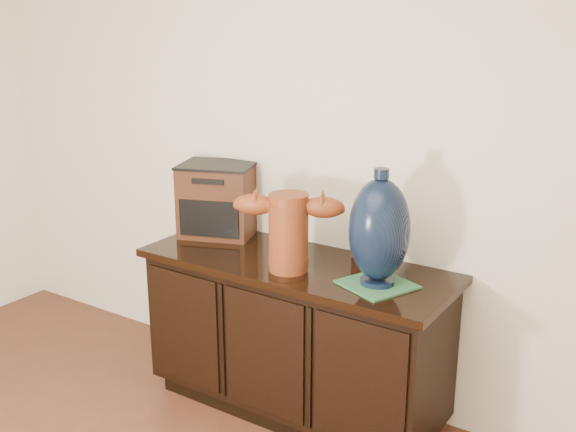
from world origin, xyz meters
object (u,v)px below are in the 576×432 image
Objects in this scene: terracotta_vessel at (289,228)px; spray_can at (358,240)px; lamp_base at (379,230)px; sideboard at (295,335)px; tv_radio at (218,199)px.

terracotta_vessel is 2.85× the size of spray_can.
lamp_base reaches higher than terracotta_vessel.
lamp_base is at bearing -6.23° from sideboard.
terracotta_vessel is at bearing -73.85° from sideboard.
terracotta_vessel reaches higher than spray_can.
sideboard is at bearing 173.77° from lamp_base.
tv_radio is 0.76m from spray_can.
terracotta_vessel is at bearing -42.02° from tv_radio.
spray_can is (0.75, 0.08, -0.10)m from tv_radio.
terracotta_vessel is 1.08× the size of tv_radio.
sideboard is at bearing 81.72° from terracotta_vessel.
sideboard is 3.08× the size of terracotta_vessel.
tv_radio is at bearing -173.57° from spray_can.
tv_radio is at bearing 133.57° from terracotta_vessel.
lamp_base is 2.92× the size of spray_can.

